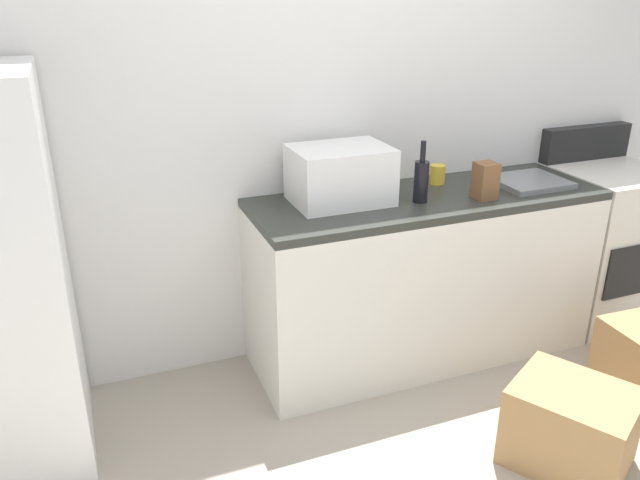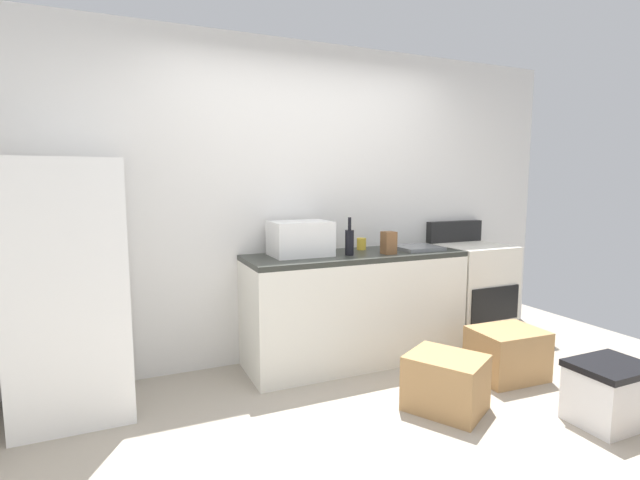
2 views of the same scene
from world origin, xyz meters
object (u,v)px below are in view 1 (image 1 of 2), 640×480
object	(u,v)px
wine_bottle	(421,180)
stove_oven	(602,241)
knife_block	(485,181)
microwave	(340,175)
coffee_mug	(437,174)
cardboard_box_large	(570,427)

from	to	relation	value
wine_bottle	stove_oven	bearing A→B (deg)	3.29
knife_block	wine_bottle	bearing A→B (deg)	167.68
microwave	coffee_mug	xyz separation A→B (m)	(0.59, 0.08, -0.09)
cardboard_box_large	coffee_mug	bearing A→B (deg)	89.94
coffee_mug	knife_block	bearing A→B (deg)	-73.86
stove_oven	knife_block	size ratio (longest dim) A/B	6.11
cardboard_box_large	stove_oven	bearing A→B (deg)	42.86
cardboard_box_large	microwave	bearing A→B (deg)	118.97
stove_oven	knife_block	bearing A→B (deg)	-171.69
stove_oven	knife_block	xyz separation A→B (m)	(-0.99, -0.14, 0.52)
coffee_mug	cardboard_box_large	size ratio (longest dim) A/B	0.21
coffee_mug	microwave	bearing A→B (deg)	-172.15
cardboard_box_large	wine_bottle	bearing A→B (deg)	104.04
microwave	cardboard_box_large	xyz separation A→B (m)	(0.59, -1.07, -0.85)
cardboard_box_large	knife_block	bearing A→B (deg)	84.21
microwave	knife_block	size ratio (longest dim) A/B	2.56
microwave	knife_block	xyz separation A→B (m)	(0.68, -0.21, -0.05)
wine_bottle	coffee_mug	xyz separation A→B (m)	(0.23, 0.23, -0.06)
microwave	coffee_mug	distance (m)	0.60
stove_oven	coffee_mug	xyz separation A→B (m)	(-1.08, 0.15, 0.48)
microwave	cardboard_box_large	distance (m)	1.49
microwave	wine_bottle	world-z (taller)	wine_bottle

